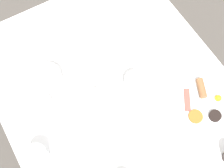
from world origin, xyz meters
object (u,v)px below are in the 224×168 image
(teapot_near, at_px, (84,23))
(napkin_folded, at_px, (176,58))
(teapot_far, at_px, (47,80))
(wine_glass_spare, at_px, (38,156))
(creamer_jug, at_px, (134,18))
(breakfast_plate, at_px, (203,104))
(fork_by_plate, at_px, (0,48))
(teacup_with_saucer_left, at_px, (95,99))
(water_glass_short, at_px, (134,83))
(spoon_for_tea, at_px, (136,147))

(teapot_near, relative_size, napkin_folded, 1.51)
(teapot_far, distance_m, wine_glass_spare, 0.33)
(teapot_near, relative_size, creamer_jug, 2.74)
(breakfast_plate, relative_size, creamer_jug, 3.56)
(fork_by_plate, bearing_deg, teacup_with_saucer_left, 119.19)
(teacup_with_saucer_left, distance_m, fork_by_plate, 0.52)
(fork_by_plate, bearing_deg, wine_glass_spare, 84.60)
(teapot_far, relative_size, water_glass_short, 2.29)
(creamer_jug, bearing_deg, teacup_with_saucer_left, 37.00)
(breakfast_plate, distance_m, water_glass_short, 0.31)
(water_glass_short, xyz_separation_m, wine_glass_spare, (0.48, 0.08, 0.00))
(napkin_folded, height_order, spoon_for_tea, napkin_folded)
(teacup_with_saucer_left, distance_m, wine_glass_spare, 0.33)
(creamer_jug, distance_m, spoon_for_tea, 0.62)
(water_glass_short, xyz_separation_m, fork_by_plate, (0.43, -0.48, -0.04))
(teapot_far, relative_size, creamer_jug, 2.71)
(breakfast_plate, height_order, wine_glass_spare, wine_glass_spare)
(wine_glass_spare, relative_size, spoon_for_tea, 0.57)
(teapot_far, xyz_separation_m, teacup_with_saucer_left, (-0.14, 0.17, -0.02))
(fork_by_plate, height_order, spoon_for_tea, same)
(fork_by_plate, bearing_deg, breakfast_plate, 132.60)
(creamer_jug, distance_m, napkin_folded, 0.28)
(teapot_far, bearing_deg, fork_by_plate, 42.86)
(teacup_with_saucer_left, relative_size, fork_by_plate, 0.96)
(creamer_jug, bearing_deg, breakfast_plate, 92.88)
(teapot_near, xyz_separation_m, water_glass_short, (-0.04, 0.38, -0.00))
(teacup_with_saucer_left, xyz_separation_m, water_glass_short, (-0.18, 0.03, 0.02))
(water_glass_short, xyz_separation_m, creamer_jug, (-0.19, -0.30, -0.02))
(breakfast_plate, bearing_deg, fork_by_plate, -47.40)
(breakfast_plate, xyz_separation_m, water_glass_short, (0.21, -0.22, 0.03))
(breakfast_plate, xyz_separation_m, teapot_far, (0.53, -0.42, 0.04))
(fork_by_plate, relative_size, spoon_for_tea, 1.03)
(wine_glass_spare, distance_m, fork_by_plate, 0.57)
(teapot_far, xyz_separation_m, napkin_folded, (-0.56, 0.17, -0.04))
(water_glass_short, bearing_deg, breakfast_plate, 134.41)
(teapot_far, xyz_separation_m, water_glass_short, (-0.31, 0.20, -0.00))
(creamer_jug, height_order, napkin_folded, creamer_jug)
(teapot_near, bearing_deg, napkin_folded, -33.35)
(creamer_jug, bearing_deg, spoon_for_tea, 58.96)
(teapot_far, relative_size, fork_by_plate, 1.22)
(water_glass_short, height_order, spoon_for_tea, water_glass_short)
(teapot_near, xyz_separation_m, teacup_with_saucer_left, (0.14, 0.35, -0.02))
(creamer_jug, xyz_separation_m, fork_by_plate, (0.62, -0.18, -0.02))
(teapot_far, relative_size, wine_glass_spare, 2.19)
(breakfast_plate, relative_size, teapot_far, 1.32)
(teapot_far, bearing_deg, teapot_near, -36.33)
(teapot_near, bearing_deg, spoon_for_tea, -81.08)
(teapot_far, height_order, teacup_with_saucer_left, teapot_far)
(teacup_with_saucer_left, relative_size, wine_glass_spare, 1.72)
(teapot_near, distance_m, water_glass_short, 0.38)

